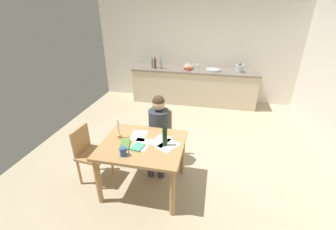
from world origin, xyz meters
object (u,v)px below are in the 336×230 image
Objects in this scene: person_seated at (158,128)px; book_cookery at (138,147)px; dining_table at (143,150)px; book_magazine at (125,144)px; teacup_on_counter at (188,69)px; bottle_oil at (152,63)px; coffee_mug at (123,152)px; sink_unit at (213,70)px; bottle_wine_red at (161,64)px; wine_glass_back_right at (186,64)px; wine_glass_back_left at (189,64)px; wine_glass_by_kettle at (194,64)px; mixing_bowl at (188,67)px; candlestick at (119,133)px; wine_glass_near_sink at (198,64)px; chair_at_table at (160,134)px; chair_side_empty at (90,152)px; bottle_vinegar at (155,63)px; stovetop_kettle at (240,68)px; wine_bottle_on_table at (165,137)px.

book_cookery is at bearing -99.13° from person_seated.
book_magazine is (-0.21, -0.08, 0.12)m from dining_table.
bottle_oil is at bearing 173.22° from teacup_on_counter.
coffee_mug reaches higher than book_cookery.
sink_unit is (0.83, 3.44, 0.17)m from book_cookery.
bottle_wine_red is 0.67m from wine_glass_back_right.
wine_glass_back_left is (0.37, 3.56, 0.26)m from book_magazine.
book_cookery is at bearing -91.86° from wine_glass_back_right.
sink_unit reaches higher than wine_glass_by_kettle.
mixing_bowl is at bearing 97.68° from book_cookery.
bottle_oil is at bearing 103.41° from dining_table.
bottle_oil is (-0.43, 3.22, 0.20)m from candlestick.
wine_glass_near_sink is (0.42, 3.59, 0.26)m from book_cookery.
bottle_wine_red reaches higher than chair_at_table.
wine_glass_back_right is (0.01, 2.92, 0.33)m from person_seated.
dining_table is at bearing -96.32° from wine_glass_near_sink.
book_magazine is 3.58m from wine_glass_back_right.
mixing_bowl is at bearing 73.72° from chair_side_empty.
wine_glass_back_right is at bearing 89.81° from person_seated.
chair_side_empty is 3.63m from wine_glass_back_right.
book_magazine is 1.37× the size of book_cookery.
person_seated is at bearing 48.11° from candlestick.
mixing_bowl is 1.66× the size of wine_glass_near_sink.
wine_glass_near_sink is at bearing 31.13° from mixing_bowl.
wine_glass_back_left and wine_glass_back_right have the same top height.
coffee_mug is 0.43× the size of bottle_vinegar.
person_seated is at bearing 31.98° from chair_side_empty.
mixing_bowl is at bearing -59.77° from wine_glass_back_right.
book_magazine is 1.57× the size of wine_glass_near_sink.
coffee_mug is 3.82m from wine_glass_near_sink.
chair_side_empty is at bearing -94.87° from bottle_wine_red.
chair_at_table is 2.82m from wine_glass_back_left.
wine_glass_back_right is (0.78, 0.22, -0.01)m from bottle_vinegar.
chair_side_empty reaches higher than dining_table.
chair_side_empty is 0.57m from candlestick.
bottle_vinegar reaches higher than wine_glass_back_left.
chair_at_table is 5.65× the size of wine_glass_back_right.
chair_at_table is at bearing -92.17° from mixing_bowl.
person_seated reaches higher than book_magazine.
coffee_mug is at bearing -95.47° from teacup_on_counter.
wine_glass_back_right is (-1.34, 0.15, 0.01)m from stovetop_kettle.
chair_side_empty is 1.18m from wine_bottle_on_table.
chair_at_table is 3.61× the size of book_magazine.
bottle_wine_red is at bearing 96.34° from coffee_mug.
mixing_bowl is (0.10, 2.64, 0.47)m from chair_at_table.
wine_bottle_on_table is at bearing -71.61° from bottle_oil.
wine_glass_back_left is 0.31m from teacup_on_counter.
wine_glass_back_left reaches higher than book_cookery.
book_magazine is at bearing -158.84° from dining_table.
person_seated is 2.96m from wine_glass_near_sink.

